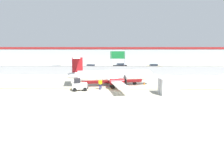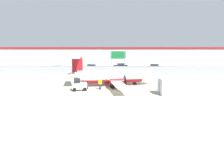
% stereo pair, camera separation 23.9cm
% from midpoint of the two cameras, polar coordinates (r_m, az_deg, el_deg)
% --- Properties ---
extents(ground_plane, '(140.00, 140.00, 0.01)m').
position_cam_midpoint_polar(ground_plane, '(31.22, -3.02, -4.17)').
color(ground_plane, '#B2AD99').
extents(perimeter_fence, '(98.00, 0.10, 2.10)m').
position_cam_midpoint_polar(perimeter_fence, '(46.82, -1.53, 1.25)').
color(perimeter_fence, gray).
rests_on(perimeter_fence, ground).
extents(parking_lot_strip, '(98.00, 17.00, 0.12)m').
position_cam_midpoint_polar(parking_lot_strip, '(58.35, -0.95, 1.51)').
color(parking_lot_strip, '#38383A').
rests_on(parking_lot_strip, ground).
extents(background_building, '(91.00, 8.10, 6.50)m').
position_cam_midpoint_polar(background_building, '(76.54, -0.38, 5.42)').
color(background_building, '#A8B2BC').
rests_on(background_building, ground).
extents(commuter_airplane, '(14.77, 15.97, 4.92)m').
position_cam_midpoint_polar(commuter_airplane, '(33.48, 0.20, -0.56)').
color(commuter_airplane, white).
rests_on(commuter_airplane, ground).
extents(baggage_tug, '(2.52, 1.82, 1.88)m').
position_cam_midpoint_polar(baggage_tug, '(30.35, -9.56, -2.98)').
color(baggage_tug, silver).
rests_on(baggage_tug, ground).
extents(ground_crew_worker, '(0.55, 0.37, 1.70)m').
position_cam_midpoint_polar(ground_crew_worker, '(30.65, -3.58, -2.59)').
color(ground_crew_worker, '#191E4C').
rests_on(ground_crew_worker, ground).
extents(cargo_container, '(2.62, 2.27, 2.20)m').
position_cam_midpoint_polar(cargo_container, '(28.58, 15.60, -3.33)').
color(cargo_container, '#B7BCC1').
rests_on(cargo_container, ground).
extents(traffic_cone_near_left, '(0.36, 0.36, 0.64)m').
position_cam_midpoint_polar(traffic_cone_near_left, '(35.29, 9.00, -2.34)').
color(traffic_cone_near_left, orange).
rests_on(traffic_cone_near_left, ground).
extents(traffic_cone_near_right, '(0.36, 0.36, 0.64)m').
position_cam_midpoint_polar(traffic_cone_near_right, '(35.35, -8.81, -2.32)').
color(traffic_cone_near_right, orange).
rests_on(traffic_cone_near_right, ground).
extents(traffic_cone_far_left, '(0.36, 0.36, 0.64)m').
position_cam_midpoint_polar(traffic_cone_far_left, '(33.40, 2.72, -2.83)').
color(traffic_cone_far_left, orange).
rests_on(traffic_cone_far_left, ground).
extents(parked_car_0, '(4.36, 2.35, 1.58)m').
position_cam_midpoint_polar(parked_car_0, '(54.32, -15.82, 1.63)').
color(parked_car_0, '#19662D').
rests_on(parked_car_0, parking_lot_strip).
extents(parked_car_1, '(4.32, 2.26, 1.58)m').
position_cam_midpoint_polar(parked_car_1, '(56.68, -6.28, 2.13)').
color(parked_car_1, red).
rests_on(parked_car_1, parking_lot_strip).
extents(parked_car_2, '(4.35, 2.33, 1.58)m').
position_cam_midpoint_polar(parked_car_2, '(60.09, 2.19, 2.49)').
color(parked_car_2, black).
rests_on(parked_car_2, parking_lot_strip).
extents(parked_car_3, '(4.20, 2.01, 1.58)m').
position_cam_midpoint_polar(parked_car_3, '(58.73, 11.78, 2.21)').
color(parked_car_3, '#B28C19').
rests_on(parked_car_3, parking_lot_strip).
extents(highway_sign, '(3.60, 0.14, 5.50)m').
position_cam_midpoint_polar(highway_sign, '(48.61, 1.49, 5.07)').
color(highway_sign, slate).
rests_on(highway_sign, ground).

